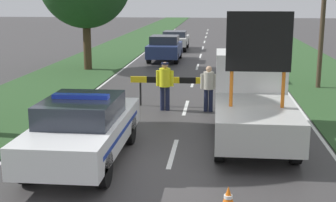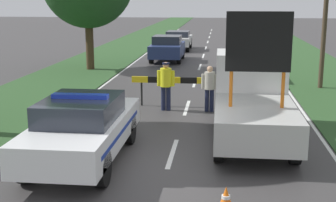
% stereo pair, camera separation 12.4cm
% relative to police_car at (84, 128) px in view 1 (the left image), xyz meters
% --- Properties ---
extents(ground_plane, '(160.00, 160.00, 0.00)m').
position_rel_police_car_xyz_m(ground_plane, '(2.08, 0.01, -0.84)').
color(ground_plane, '#3D3A3A').
extents(lane_markings, '(8.22, 63.40, 0.01)m').
position_rel_police_car_xyz_m(lane_markings, '(2.08, 16.13, -0.84)').
color(lane_markings, silver).
rests_on(lane_markings, ground).
extents(grass_verge_left, '(4.42, 120.00, 0.03)m').
position_rel_police_car_xyz_m(grass_verge_left, '(-4.29, 20.01, -0.82)').
color(grass_verge_left, '#2D5128').
rests_on(grass_verge_left, ground).
extents(grass_verge_right, '(4.42, 120.00, 0.03)m').
position_rel_police_car_xyz_m(grass_verge_right, '(8.45, 20.01, -0.82)').
color(grass_verge_right, '#2D5128').
rests_on(grass_verge_right, ground).
extents(police_car, '(1.91, 4.91, 1.69)m').
position_rel_police_car_xyz_m(police_car, '(0.00, 0.00, 0.00)').
color(police_car, white).
rests_on(police_car, ground).
extents(work_truck, '(2.04, 5.21, 3.57)m').
position_rel_police_car_xyz_m(work_truck, '(4.16, 2.48, 0.30)').
color(work_truck, white).
rests_on(work_truck, ground).
extents(road_barrier, '(3.57, 0.08, 1.08)m').
position_rel_police_car_xyz_m(road_barrier, '(1.83, 6.05, 0.07)').
color(road_barrier, black).
rests_on(road_barrier, ground).
extents(police_officer, '(0.62, 0.39, 1.71)m').
position_rel_police_car_xyz_m(police_officer, '(1.37, 5.40, 0.18)').
color(police_officer, '#191E38').
rests_on(police_officer, ground).
extents(pedestrian_civilian, '(0.58, 0.37, 1.60)m').
position_rel_police_car_xyz_m(pedestrian_civilian, '(2.89, 5.38, 0.10)').
color(pedestrian_civilian, '#191E38').
rests_on(pedestrian_civilian, ground).
extents(traffic_cone_near_police, '(0.47, 0.47, 0.64)m').
position_rel_police_car_xyz_m(traffic_cone_near_police, '(-0.23, 3.61, -0.52)').
color(traffic_cone_near_police, black).
rests_on(traffic_cone_near_police, ground).
extents(traffic_cone_centre_front, '(0.35, 0.35, 0.48)m').
position_rel_police_car_xyz_m(traffic_cone_centre_front, '(3.41, -2.36, -0.60)').
color(traffic_cone_centre_front, black).
rests_on(traffic_cone_centre_front, ground).
extents(queued_car_sedan_black, '(1.71, 4.65, 1.43)m').
position_rel_police_car_xyz_m(queued_car_sedan_black, '(4.34, 12.05, -0.06)').
color(queued_car_sedan_black, black).
rests_on(queued_car_sedan_black, ground).
extents(queued_car_hatch_blue, '(1.90, 4.04, 1.57)m').
position_rel_police_car_xyz_m(queued_car_hatch_blue, '(-0.05, 18.30, -0.04)').
color(queued_car_hatch_blue, navy).
rests_on(queued_car_hatch_blue, ground).
extents(queued_car_van_white, '(1.88, 4.23, 1.41)m').
position_rel_police_car_xyz_m(queued_car_van_white, '(0.04, 24.62, -0.07)').
color(queued_car_van_white, silver).
rests_on(queued_car_van_white, ground).
extents(utility_pole, '(1.20, 0.20, 6.97)m').
position_rel_police_car_xyz_m(utility_pole, '(7.61, 10.18, 2.76)').
color(utility_pole, '#473828').
rests_on(utility_pole, ground).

